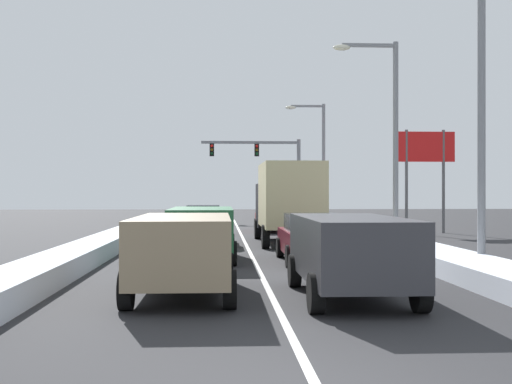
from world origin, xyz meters
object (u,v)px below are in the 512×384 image
sedan_red_right_lane_fourth (274,218)px  street_lamp_right_near (469,83)px  suv_tan_center_lane_nearest (183,247)px  sedan_maroon_right_lane_second (313,238)px  sedan_navy_center_lane_third (208,226)px  roadside_sign_right (425,158)px  sedan_silver_center_lane_fourth (204,220)px  street_lamp_right_far (318,152)px  traffic_light_gantry (268,162)px  street_lamp_right_mid (387,124)px  suv_charcoal_right_lane_nearest (350,249)px  suv_green_center_lane_second (202,229)px  box_truck_right_lane_third (288,199)px

sedan_red_right_lane_fourth → street_lamp_right_near: bearing=-78.4°
suv_tan_center_lane_nearest → street_lamp_right_near: street_lamp_right_near is taller
sedan_maroon_right_lane_second → sedan_navy_center_lane_third: (-3.40, 6.93, 0.00)m
roadside_sign_right → sedan_silver_center_lane_fourth: bearing=-177.7°
sedan_silver_center_lane_fourth → street_lamp_right_far: bearing=52.1°
traffic_light_gantry → street_lamp_right_mid: street_lamp_right_mid is taller
suv_charcoal_right_lane_nearest → street_lamp_right_mid: bearing=72.6°
sedan_silver_center_lane_fourth → street_lamp_right_far: size_ratio=0.56×
street_lamp_right_far → sedan_silver_center_lane_fourth: bearing=-127.9°
suv_green_center_lane_second → street_lamp_right_mid: size_ratio=0.59×
street_lamp_right_near → roadside_sign_right: bearing=76.4°
suv_charcoal_right_lane_nearest → sedan_silver_center_lane_fourth: bearing=99.6°
suv_tan_center_lane_nearest → sedan_navy_center_lane_third: size_ratio=1.09×
sedan_red_right_lane_fourth → street_lamp_right_near: size_ratio=0.52×
sedan_silver_center_lane_fourth → street_lamp_right_near: street_lamp_right_near is taller
sedan_maroon_right_lane_second → roadside_sign_right: (8.00, 14.20, 3.25)m
box_truck_right_lane_third → sedan_silver_center_lane_fourth: box_truck_right_lane_third is taller
sedan_red_right_lane_fourth → roadside_sign_right: bearing=-12.9°
suv_tan_center_lane_nearest → box_truck_right_lane_third: bearing=75.3°
traffic_light_gantry → street_lamp_right_mid: (3.08, -23.75, 0.44)m
sedan_silver_center_lane_fourth → street_lamp_right_mid: street_lamp_right_mid is taller
suv_green_center_lane_second → street_lamp_right_far: size_ratio=0.61×
suv_green_center_lane_second → street_lamp_right_near: size_ratio=0.56×
suv_tan_center_lane_nearest → roadside_sign_right: 23.94m
box_truck_right_lane_third → street_lamp_right_near: size_ratio=0.83×
roadside_sign_right → street_lamp_right_mid: bearing=-116.7°
street_lamp_right_far → sedan_maroon_right_lane_second: bearing=-98.8°
sedan_maroon_right_lane_second → box_truck_right_lane_third: (-0.02, 7.39, 1.14)m
suv_tan_center_lane_nearest → street_lamp_right_far: bearing=76.2°
box_truck_right_lane_third → suv_tan_center_lane_nearest: size_ratio=1.47×
street_lamp_right_near → street_lamp_right_mid: bearing=90.5°
sedan_silver_center_lane_fourth → suv_tan_center_lane_nearest: bearing=-89.8°
sedan_maroon_right_lane_second → suv_green_center_lane_second: size_ratio=0.92×
sedan_maroon_right_lane_second → suv_tan_center_lane_nearest: bearing=-119.5°
suv_green_center_lane_second → roadside_sign_right: (11.48, 13.44, 3.00)m
traffic_light_gantry → street_lamp_right_far: size_ratio=0.94×
suv_tan_center_lane_nearest → sedan_navy_center_lane_third: (0.27, 13.42, -0.25)m
sedan_maroon_right_lane_second → suv_green_center_lane_second: bearing=167.7°
sedan_silver_center_lane_fourth → street_lamp_right_near: 18.69m
suv_green_center_lane_second → sedan_silver_center_lane_fourth: bearing=91.2°
suv_charcoal_right_lane_nearest → sedan_red_right_lane_fourth: bearing=89.3°
suv_charcoal_right_lane_nearest → street_lamp_right_far: 30.71m
traffic_light_gantry → suv_charcoal_right_lane_nearest: bearing=-91.5°
suv_green_center_lane_second → street_lamp_right_far: (7.09, 22.43, 3.81)m
suv_charcoal_right_lane_nearest → traffic_light_gantry: 36.88m
sedan_maroon_right_lane_second → suv_tan_center_lane_nearest: 7.46m
sedan_navy_center_lane_third → roadside_sign_right: 13.90m
suv_tan_center_lane_nearest → street_lamp_right_far: (7.28, 29.68, 3.81)m
street_lamp_right_near → suv_tan_center_lane_nearest: bearing=-153.7°
suv_green_center_lane_second → traffic_light_gantry: 29.41m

